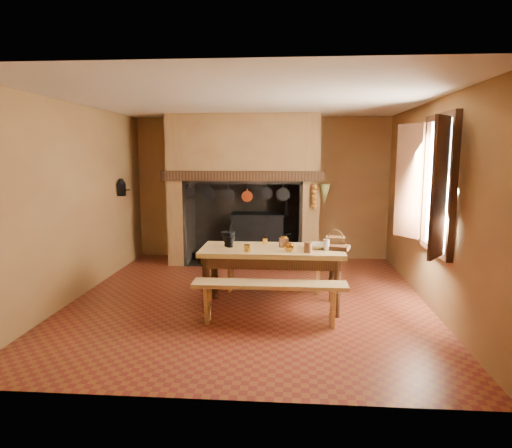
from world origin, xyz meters
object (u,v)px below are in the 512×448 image
(coffee_grinder, at_px, (284,242))
(mixing_bowl, at_px, (315,246))
(bench_front, at_px, (270,293))
(work_table, at_px, (272,257))
(iron_range, at_px, (258,236))
(wicker_basket, at_px, (335,241))

(coffee_grinder, distance_m, mixing_bowl, 0.43)
(bench_front, bearing_deg, mixing_bowl, 48.15)
(bench_front, bearing_deg, coffee_grinder, 78.09)
(coffee_grinder, bearing_deg, work_table, -160.55)
(iron_range, relative_size, bench_front, 0.85)
(iron_range, xyz_separation_m, coffee_grinder, (0.54, -2.68, 0.41))
(iron_range, height_order, mixing_bowl, iron_range)
(bench_front, height_order, mixing_bowl, mixing_bowl)
(coffee_grinder, height_order, mixing_bowl, coffee_grinder)
(iron_range, distance_m, mixing_bowl, 2.96)
(work_table, relative_size, coffee_grinder, 10.30)
(work_table, bearing_deg, wicker_basket, 8.54)
(work_table, xyz_separation_m, wicker_basket, (0.85, 0.13, 0.21))
(work_table, height_order, bench_front, work_table)
(iron_range, bearing_deg, mixing_bowl, -70.83)
(wicker_basket, bearing_deg, iron_range, 119.94)
(coffee_grinder, height_order, wicker_basket, wicker_basket)
(iron_range, distance_m, coffee_grinder, 2.76)
(iron_range, bearing_deg, coffee_grinder, -78.56)
(iron_range, height_order, bench_front, iron_range)
(mixing_bowl, bearing_deg, coffee_grinder, 167.85)
(bench_front, xyz_separation_m, coffee_grinder, (0.15, 0.73, 0.50))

